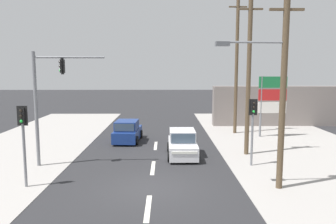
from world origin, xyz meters
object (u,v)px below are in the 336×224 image
Objects in this scene: hatchback_kerbside_parked at (127,132)px; traffic_signal_mast at (46,94)px; hatchback_crossing_left at (182,144)px; utility_pole_midground_right at (249,70)px; utility_pole_background_right at (237,61)px; shopping_plaza_sign at (272,98)px; utility_pole_foreground_right at (280,80)px; pedestal_signal_left_kerb at (23,133)px; pedestal_signal_right_kerb at (253,121)px.

traffic_signal_mast is at bearing -120.37° from hatchback_kerbside_parked.
hatchback_crossing_left is (7.18, 1.94, -3.13)m from traffic_signal_mast.
utility_pole_midground_right is at bearing -25.98° from hatchback_kerbside_parked.
utility_pole_background_right is 3.96m from shopping_plaza_sign.
utility_pole_foreground_right is 2.30× the size of hatchback_kerbside_parked.
utility_pole_midground_right reaches higher than pedestal_signal_left_kerb.
hatchback_kerbside_parked is at bearing 132.65° from hatchback_crossing_left.
pedestal_signal_right_kerb is 0.98× the size of hatchback_crossing_left.
utility_pole_midground_right is 2.64× the size of hatchback_crossing_left.
utility_pole_background_right is at bearing 83.84° from utility_pole_midground_right.
hatchback_kerbside_parked is (3.49, 5.95, -3.13)m from traffic_signal_mast.
utility_pole_foreground_right is 2.41× the size of pedestal_signal_right_kerb.
hatchback_crossing_left is (-7.04, -5.54, -2.28)m from shopping_plaza_sign.
utility_pole_midground_right is at bearing 82.43° from pedestal_signal_right_kerb.
utility_pole_background_right reaches higher than pedestal_signal_left_kerb.
traffic_signal_mast reaches higher than pedestal_signal_left_kerb.
shopping_plaza_sign is at bearing -30.71° from utility_pole_background_right.
pedestal_signal_left_kerb is at bearing -133.85° from utility_pole_background_right.
utility_pole_foreground_right is 0.89× the size of utility_pole_midground_right.
pedestal_signal_left_kerb is (-10.62, -3.11, 0.00)m from pedestal_signal_right_kerb.
utility_pole_midground_right is (0.15, 5.70, 0.41)m from utility_pole_foreground_right.
utility_pole_foreground_right reaches higher than shopping_plaza_sign.
pedestal_signal_right_kerb is 0.77× the size of shopping_plaza_sign.
pedestal_signal_right_kerb is at bearing -97.57° from utility_pole_midground_right.
pedestal_signal_right_kerb reaches higher than hatchback_kerbside_parked.
utility_pole_foreground_right is at bearing -106.90° from shopping_plaza_sign.
hatchback_crossing_left is at bearing 15.09° from traffic_signal_mast.
shopping_plaza_sign is at bearing 27.72° from traffic_signal_mast.
utility_pole_background_right reaches higher than utility_pole_foreground_right.
hatchback_crossing_left is at bearing 36.03° from pedestal_signal_left_kerb.
pedestal_signal_right_kerb is 8.35m from shopping_plaza_sign.
utility_pole_midground_right is 2.09× the size of shopping_plaza_sign.
shopping_plaza_sign is (3.48, 7.57, 0.57)m from pedestal_signal_right_kerb.
hatchback_kerbside_parked is at bearing 140.21° from pedestal_signal_right_kerb.
utility_pole_midground_right reaches higher than hatchback_crossing_left.
pedestal_signal_left_kerb is (-10.79, 0.24, -2.22)m from utility_pole_foreground_right.
utility_pole_midground_right is 11.35m from traffic_signal_mast.
utility_pole_foreground_right is at bearing -94.00° from utility_pole_background_right.
utility_pole_foreground_right is 12.45m from utility_pole_background_right.
utility_pole_midground_right is 9.47m from hatchback_kerbside_parked.
utility_pole_midground_right is 0.88× the size of utility_pole_background_right.
pedestal_signal_right_kerb is at bearing -29.70° from hatchback_crossing_left.
pedestal_signal_right_kerb is at bearing 92.86° from utility_pole_foreground_right.
hatchback_crossing_left is (-3.56, 2.03, -1.71)m from pedestal_signal_right_kerb.
utility_pole_background_right is at bearing 19.78° from hatchback_kerbside_parked.
shopping_plaza_sign is at bearing 58.69° from utility_pole_midground_right.
traffic_signal_mast is 3.50m from pedestal_signal_left_kerb.
pedestal_signal_left_kerb is at bearing -87.82° from traffic_signal_mast.
utility_pole_background_right reaches higher than hatchback_kerbside_parked.
traffic_signal_mast is 10.84m from pedestal_signal_right_kerb.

